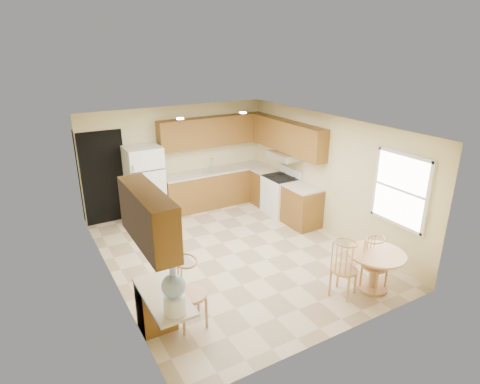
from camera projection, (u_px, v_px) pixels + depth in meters
floor at (234, 253)px, 7.80m from camera, size 5.50×5.50×0.00m
ceiling at (233, 126)px, 6.93m from camera, size 4.50×5.50×0.02m
wall_back at (178, 158)px, 9.59m from camera, size 4.50×0.02×2.50m
wall_front at (338, 259)px, 5.13m from camera, size 4.50×0.02×2.50m
wall_left at (109, 219)px, 6.31m from camera, size 0.02×5.50×2.50m
wall_right at (327, 175)px, 8.41m from camera, size 0.02×5.50×2.50m
doorway at (104, 178)px, 8.83m from camera, size 0.90×0.02×2.10m
base_cab_back at (217, 188)px, 10.04m from camera, size 2.75×0.60×0.87m
counter_back at (216, 171)px, 9.88m from camera, size 2.75×0.63×0.04m
base_cab_right_a at (266, 188)px, 10.06m from camera, size 0.60×0.59×0.87m
counter_right_a at (266, 170)px, 9.91m from camera, size 0.63×0.59×0.04m
base_cab_right_b at (302, 207)px, 8.88m from camera, size 0.60×0.80×0.87m
counter_right_b at (303, 188)px, 8.72m from camera, size 0.63×0.80×0.04m
upper_cab_back at (213, 131)px, 9.66m from camera, size 2.75×0.33×0.70m
upper_cab_right at (288, 136)px, 9.11m from camera, size 0.33×2.42×0.70m
upper_cab_left at (148, 217)px, 4.88m from camera, size 0.33×1.40×0.70m
sink at (215, 170)px, 9.87m from camera, size 0.78×0.44×0.01m
range_hood at (285, 156)px, 9.20m from camera, size 0.50×0.76×0.14m
desk_pedestal at (156, 306)px, 5.66m from camera, size 0.48×0.42×0.72m
desk_top at (164, 296)px, 5.22m from camera, size 0.50×1.20×0.04m
window at (401, 190)px, 6.82m from camera, size 0.06×1.12×1.30m
can_light_a at (180, 119)px, 7.67m from camera, size 0.14×0.14×0.02m
can_light_b at (243, 113)px, 8.33m from camera, size 0.14×0.14×0.02m
refrigerator at (145, 184)px, 9.00m from camera, size 0.77×0.74×1.73m
stove at (281, 195)px, 9.49m from camera, size 0.65×0.76×1.09m
dining_table at (375, 266)px, 6.51m from camera, size 0.92×0.92×0.68m
chair_table_a at (349, 265)px, 6.26m from camera, size 0.42×0.55×0.96m
chair_table_b at (380, 262)px, 6.40m from camera, size 0.40×0.41×0.91m
chair_desk at (193, 289)px, 5.53m from camera, size 0.47×0.61×1.06m
water_crock at (174, 293)px, 4.77m from camera, size 0.29×0.29×0.60m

